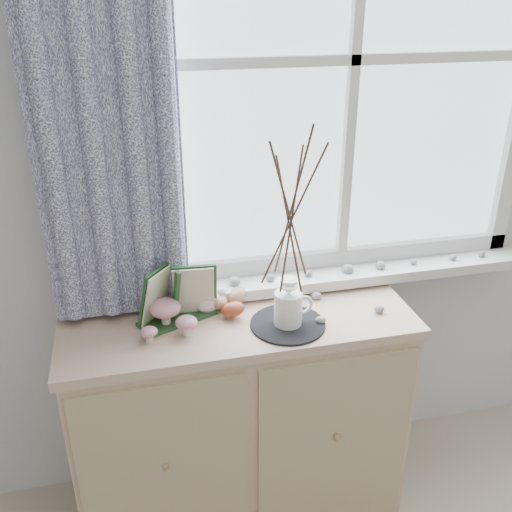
# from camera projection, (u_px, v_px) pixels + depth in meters

# --- Properties ---
(sideboard) EXTENTS (1.20, 0.45, 0.85)m
(sideboard) POSITION_uv_depth(u_px,v_px,m) (240.00, 416.00, 2.12)
(sideboard) COLOR #C9A98C
(sideboard) RESTS_ON ground
(botanical_book) EXTENTS (0.33, 0.24, 0.21)m
(botanical_book) POSITION_uv_depth(u_px,v_px,m) (177.00, 297.00, 1.85)
(botanical_book) COLOR #214524
(botanical_book) RESTS_ON sideboard
(toadstool_cluster) EXTENTS (0.18, 0.16, 0.10)m
(toadstool_cluster) POSITION_uv_depth(u_px,v_px,m) (168.00, 315.00, 1.85)
(toadstool_cluster) COLOR silver
(toadstool_cluster) RESTS_ON sideboard
(wooden_eggs) EXTENTS (0.17, 0.18, 0.08)m
(wooden_eggs) POSITION_uv_depth(u_px,v_px,m) (223.00, 300.00, 1.98)
(wooden_eggs) COLOR tan
(wooden_eggs) RESTS_ON sideboard
(songbird_figurine) EXTENTS (0.16, 0.12, 0.08)m
(songbird_figurine) POSITION_uv_depth(u_px,v_px,m) (210.00, 301.00, 1.96)
(songbird_figurine) COLOR silver
(songbird_figurine) RESTS_ON sideboard
(crocheted_doily) EXTENTS (0.25, 0.25, 0.01)m
(crocheted_doily) POSITION_uv_depth(u_px,v_px,m) (288.00, 324.00, 1.89)
(crocheted_doily) COLOR black
(crocheted_doily) RESTS_ON sideboard
(twig_pitcher) EXTENTS (0.28, 0.28, 0.70)m
(twig_pitcher) POSITION_uv_depth(u_px,v_px,m) (291.00, 212.00, 1.72)
(twig_pitcher) COLOR white
(twig_pitcher) RESTS_ON crocheted_doily
(sideboard_pebbles) EXTENTS (0.34, 0.23, 0.02)m
(sideboard_pebbles) POSITION_uv_depth(u_px,v_px,m) (324.00, 305.00, 1.99)
(sideboard_pebbles) COLOR #969698
(sideboard_pebbles) RESTS_ON sideboard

